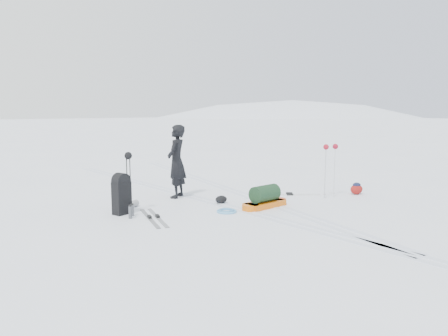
{
  "coord_description": "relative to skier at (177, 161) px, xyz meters",
  "views": [
    {
      "loc": [
        -6.22,
        -8.65,
        2.41
      ],
      "look_at": [
        -0.0,
        0.09,
        0.95
      ],
      "focal_mm": 35.0,
      "sensor_mm": 36.0,
      "label": 1
    }
  ],
  "objects": [
    {
      "name": "ski_poles_silver",
      "position": [
        3.37,
        -2.44,
        0.24
      ],
      "size": [
        0.47,
        0.19,
        1.47
      ],
      "rotation": [
        0.0,
        0.0,
        0.02
      ],
      "color": "#B6B8BE",
      "rests_on": "ground"
    },
    {
      "name": "pulk_sled",
      "position": [
        1.18,
        -2.3,
        -0.78
      ],
      "size": [
        1.47,
        0.6,
        0.55
      ],
      "rotation": [
        0.0,
        0.0,
        0.13
      ],
      "color": "#D15F0C",
      "rests_on": "ground"
    },
    {
      "name": "expedition_rucksack",
      "position": [
        -1.93,
        -0.9,
        -0.55
      ],
      "size": [
        0.89,
        0.85,
        0.96
      ],
      "rotation": [
        0.0,
        0.0,
        0.29
      ],
      "color": "black",
      "rests_on": "ground"
    },
    {
      "name": "touring_skis_white",
      "position": [
        2.72,
        -1.58,
        -0.98
      ],
      "size": [
        1.57,
        1.23,
        0.06
      ],
      "rotation": [
        0.0,
        0.0,
        -0.62
      ],
      "color": "silver",
      "rests_on": "ground"
    },
    {
      "name": "ground",
      "position": [
        0.46,
        -1.67,
        -0.99
      ],
      "size": [
        200.0,
        200.0,
        0.0
      ],
      "primitive_type": "plane",
      "color": "white",
      "rests_on": "ground"
    },
    {
      "name": "skier",
      "position": [
        0.0,
        0.0,
        0.0
      ],
      "size": [
        0.86,
        0.83,
        1.99
      ],
      "primitive_type": "imported",
      "rotation": [
        0.0,
        0.0,
        3.86
      ],
      "color": "black",
      "rests_on": "ground"
    },
    {
      "name": "stuff_sack",
      "position": [
        0.55,
        -1.32,
        -0.89
      ],
      "size": [
        0.37,
        0.31,
        0.2
      ],
      "rotation": [
        0.0,
        0.0,
        -0.25
      ],
      "color": "black",
      "rests_on": "ground"
    },
    {
      "name": "touring_skis_grey",
      "position": [
        -1.56,
        -1.72,
        -0.98
      ],
      "size": [
        0.7,
        1.82,
        0.07
      ],
      "rotation": [
        0.0,
        0.0,
        1.33
      ],
      "color": "#969A9E",
      "rests_on": "ground"
    },
    {
      "name": "thermos_pair",
      "position": [
        -1.93,
        -1.35,
        -0.85
      ],
      "size": [
        0.22,
        0.28,
        0.31
      ],
      "rotation": [
        0.0,
        0.0,
        0.19
      ],
      "color": "#4F5156",
      "rests_on": "ground"
    },
    {
      "name": "small_daypack",
      "position": [
        4.37,
        -2.57,
        -0.83
      ],
      "size": [
        0.41,
        0.31,
        0.34
      ],
      "rotation": [
        0.0,
        0.0,
        -0.06
      ],
      "color": "maroon",
      "rests_on": "ground"
    },
    {
      "name": "ski_poles_black",
      "position": [
        -1.77,
        -0.89,
        0.17
      ],
      "size": [
        0.17,
        0.18,
        1.42
      ],
      "rotation": [
        0.0,
        0.0,
        -0.03
      ],
      "color": "black",
      "rests_on": "ground"
    },
    {
      "name": "rope_coil",
      "position": [
        0.1,
        -2.18,
        -0.96
      ],
      "size": [
        0.49,
        0.49,
        0.06
      ],
      "rotation": [
        0.0,
        0.0,
        -0.03
      ],
      "color": "#5CABE1",
      "rests_on": "ground"
    },
    {
      "name": "ski_tracks",
      "position": [
        1.07,
        -0.79,
        -0.99
      ],
      "size": [
        3.38,
        17.97,
        0.01
      ],
      "color": "silver",
      "rests_on": "ground"
    }
  ]
}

